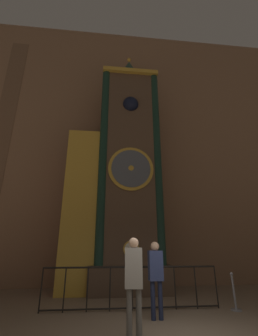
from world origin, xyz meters
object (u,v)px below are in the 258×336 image
clock_tower (120,174)px  stanchion_post (235,298)px  visitor_near (134,276)px  visitor_far (156,271)px

clock_tower → stanchion_post: 5.85m
clock_tower → visitor_near: size_ratio=6.20×
visitor_near → visitor_far: visitor_near is taller
visitor_near → stanchion_post: visitor_near is taller
clock_tower → visitor_near: 5.62m
visitor_near → stanchion_post: 3.52m
visitor_far → visitor_near: bearing=-123.7°
visitor_near → clock_tower: bearing=98.8°
visitor_near → stanchion_post: (2.96, 1.74, -0.77)m
visitor_far → stanchion_post: 2.46m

